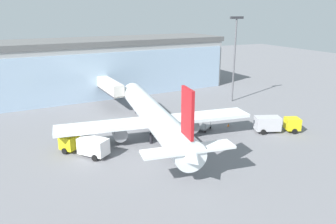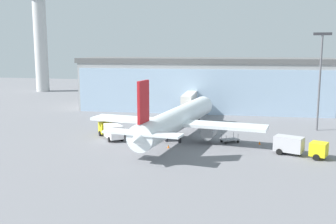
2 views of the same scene
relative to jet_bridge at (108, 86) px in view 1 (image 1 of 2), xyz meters
The scene contains 10 objects.
ground 26.32m from the jet_bridge, 86.51° to the right, with size 240.00×240.00×0.00m, color slate.
terminal_building 12.28m from the jet_bridge, 82.43° to the left, with size 62.47×19.30×12.91m.
jet_bridge is the anchor object (origin of this frame).
apron_light_mast 27.94m from the jet_bridge, 18.74° to the right, with size 3.20×0.40×18.14m.
airplane 21.93m from the jet_bridge, 86.17° to the right, with size 30.31×35.92×11.13m.
catering_truck 25.74m from the jet_bridge, 112.32° to the right, with size 6.32×7.05×2.65m.
fuel_truck 34.75m from the jet_bridge, 53.73° to the right, with size 7.60×4.74×2.65m.
baggage_cart 24.69m from the jet_bridge, 64.93° to the right, with size 3.21×2.90×1.50m.
safety_cone_nose 28.12m from the jet_bridge, 87.35° to the right, with size 0.36×0.36×0.55m, color orange.
safety_cone_wingtip 27.25m from the jet_bridge, 55.87° to the right, with size 0.36×0.36×0.55m, color orange.
Camera 1 is at (-18.78, -40.49, 19.19)m, focal length 35.00 mm.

